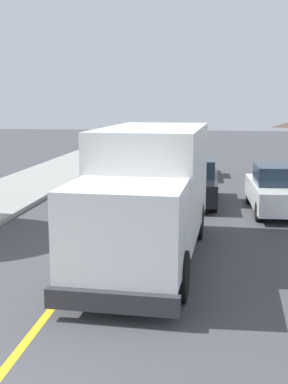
{
  "coord_description": "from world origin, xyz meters",
  "views": [
    {
      "loc": [
        2.93,
        -5.01,
        3.87
      ],
      "look_at": [
        1.1,
        8.22,
        1.4
      ],
      "focal_mm": 46.67,
      "sensor_mm": 36.0,
      "label": 1
    }
  ],
  "objects_px": {
    "box_truck": "(149,188)",
    "parked_car_near": "(193,183)",
    "parked_car_mid": "(189,161)",
    "parked_van_across": "(278,190)"
  },
  "relations": [
    {
      "from": "box_truck",
      "to": "parked_car_near",
      "type": "distance_m",
      "value": 6.96
    },
    {
      "from": "box_truck",
      "to": "parked_car_mid",
      "type": "relative_size",
      "value": 1.63
    },
    {
      "from": "box_truck",
      "to": "parked_car_near",
      "type": "bearing_deg",
      "value": 83.21
    },
    {
      "from": "parked_car_near",
      "to": "parked_car_mid",
      "type": "bearing_deg",
      "value": 94.33
    },
    {
      "from": "box_truck",
      "to": "parked_van_across",
      "type": "distance_m",
      "value": 6.85
    },
    {
      "from": "parked_car_mid",
      "to": "parked_van_across",
      "type": "relative_size",
      "value": 1.0
    },
    {
      "from": "parked_car_mid",
      "to": "parked_car_near",
      "type": "bearing_deg",
      "value": -85.67
    },
    {
      "from": "box_truck",
      "to": "parked_car_mid",
      "type": "bearing_deg",
      "value": 88.8
    },
    {
      "from": "box_truck",
      "to": "parked_van_across",
      "type": "xyz_separation_m",
      "value": [
        3.78,
        5.62,
        -0.97
      ]
    },
    {
      "from": "box_truck",
      "to": "parked_car_mid",
      "type": "distance_m",
      "value": 13.84
    }
  ]
}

